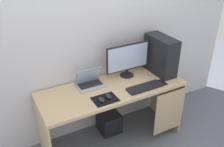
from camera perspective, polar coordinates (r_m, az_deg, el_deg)
The scene contains 12 objects.
ground_plane at distance 3.26m, azimuth -0.00°, elevation -14.46°, with size 8.00×8.00×0.00m, color slate.
wall_back at distance 2.85m, azimuth -3.35°, elevation 9.68°, with size 4.00×0.05×2.60m.
desk at distance 2.88m, azimuth 0.46°, elevation -5.58°, with size 1.66×0.62×0.74m.
pc_tower at distance 3.09m, azimuth 11.07°, elevation 4.17°, with size 0.20×0.45×0.46m, color black.
monitor at distance 2.94m, azimuth 3.62°, elevation 3.28°, with size 0.56×0.17×0.41m.
laptop at distance 2.84m, azimuth -5.09°, elevation -1.94°, with size 0.31×0.21×0.20m.
keyboard at distance 2.81m, azimuth 7.50°, elevation -3.13°, with size 0.42×0.14×0.02m, color black.
mousepad at distance 2.61m, azimuth -1.60°, elevation -5.91°, with size 0.26×0.20×0.01m, color black.
mouse_left at distance 2.62m, azimuth -0.82°, elevation -5.19°, with size 0.06×0.10×0.03m, color #232326.
mouse_right at distance 2.57m, azimuth -2.45°, elevation -6.01°, with size 0.06×0.10×0.03m, color #232326.
cell_phone at distance 2.95m, azimuth 11.40°, elevation -2.04°, with size 0.07×0.13×0.01m, color black.
subwoofer at distance 3.28m, azimuth -0.65°, elevation -11.10°, with size 0.26×0.26×0.26m, color black.
Camera 1 is at (-1.13, -2.10, 2.22)m, focal length 39.93 mm.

